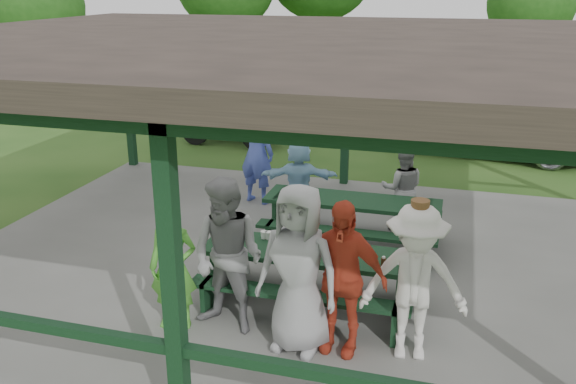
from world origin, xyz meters
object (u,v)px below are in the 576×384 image
(picnic_table_near, at_px, (309,270))
(contestant_grey_left, at_px, (228,257))
(contestant_white_fedora, at_px, (414,283))
(spectator_blue, at_px, (256,152))
(contestant_green, at_px, (173,267))
(farm_trailer, at_px, (236,118))
(contestant_grey_mid, at_px, (298,269))
(spectator_lblue, at_px, (299,180))
(spectator_grey, at_px, (402,188))
(contestant_red, at_px, (341,277))
(picnic_table_far, at_px, (352,216))
(pickup_truck, at_px, (493,124))

(picnic_table_near, xyz_separation_m, contestant_grey_left, (-0.75, -0.80, 0.45))
(contestant_white_fedora, distance_m, spectator_blue, 5.30)
(contestant_green, xyz_separation_m, contestant_grey_left, (0.64, 0.11, 0.16))
(contestant_grey_left, relative_size, farm_trailer, 0.51)
(contestant_grey_mid, height_order, contestant_white_fedora, contestant_grey_mid)
(contestant_white_fedora, height_order, spectator_lblue, contestant_white_fedora)
(contestant_grey_left, height_order, spectator_grey, contestant_grey_left)
(contestant_white_fedora, height_order, spectator_blue, spectator_blue)
(contestant_red, distance_m, contestant_white_fedora, 0.78)
(contestant_white_fedora, bearing_deg, spectator_grey, 90.48)
(contestant_grey_mid, bearing_deg, farm_trailer, 122.99)
(contestant_red, bearing_deg, farm_trailer, 124.15)
(picnic_table_far, xyz_separation_m, farm_trailer, (-4.16, 6.02, 0.05))
(contestant_red, relative_size, farm_trailer, 0.49)
(contestant_grey_mid, relative_size, spectator_grey, 1.34)
(picnic_table_near, distance_m, contestant_white_fedora, 1.60)
(spectator_lblue, relative_size, farm_trailer, 0.40)
(picnic_table_far, xyz_separation_m, spectator_blue, (-2.04, 1.45, 0.48))
(picnic_table_near, xyz_separation_m, spectator_blue, (-1.86, 3.45, 0.48))
(contestant_red, relative_size, spectator_blue, 0.92)
(spectator_lblue, height_order, spectator_grey, spectator_grey)
(spectator_lblue, bearing_deg, pickup_truck, -132.93)
(pickup_truck, bearing_deg, picnic_table_far, 171.66)
(contestant_grey_mid, bearing_deg, contestant_white_fedora, 16.68)
(spectator_lblue, height_order, farm_trailer, spectator_lblue)
(contestant_grey_left, xyz_separation_m, contestant_grey_mid, (0.87, -0.15, 0.03))
(picnic_table_far, bearing_deg, spectator_lblue, 142.30)
(picnic_table_near, bearing_deg, contestant_white_fedora, -29.81)
(farm_trailer, bearing_deg, contestant_green, -70.48)
(picnic_table_far, relative_size, contestant_red, 1.51)
(contestant_white_fedora, xyz_separation_m, spectator_blue, (-3.20, 4.22, 0.07))
(contestant_grey_mid, bearing_deg, contestant_green, -172.89)
(contestant_grey_mid, distance_m, spectator_grey, 3.85)
(pickup_truck, bearing_deg, spectator_grey, 175.14)
(contestant_green, relative_size, contestant_red, 0.87)
(picnic_table_far, distance_m, contestant_grey_mid, 2.98)
(contestant_grey_mid, xyz_separation_m, spectator_grey, (0.73, 3.77, -0.24))
(contestant_grey_left, distance_m, contestant_grey_mid, 0.88)
(spectator_blue, xyz_separation_m, farm_trailer, (-2.12, 4.57, -0.43))
(spectator_grey, bearing_deg, spectator_lblue, -9.39)
(picnic_table_near, height_order, contestant_green, contestant_green)
(contestant_grey_mid, height_order, spectator_lblue, contestant_grey_mid)
(contestant_red, relative_size, pickup_truck, 0.35)
(picnic_table_far, relative_size, pickup_truck, 0.53)
(contestant_white_fedora, bearing_deg, pickup_truck, 76.11)
(picnic_table_near, relative_size, spectator_lblue, 1.87)
(contestant_green, distance_m, contestant_grey_left, 0.67)
(contestant_white_fedora, bearing_deg, contestant_red, 178.79)
(picnic_table_near, distance_m, spectator_blue, 3.95)
(picnic_table_far, xyz_separation_m, contestant_green, (-1.57, -2.91, 0.29))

